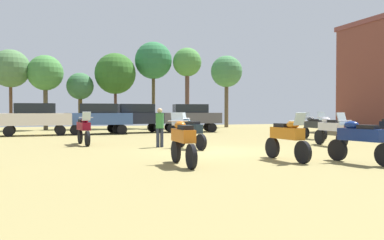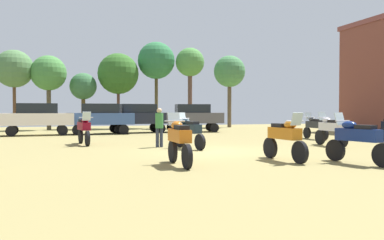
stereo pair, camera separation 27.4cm
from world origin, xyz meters
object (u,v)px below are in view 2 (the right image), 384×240
object	(u,v)px
motorcycle_9	(357,139)
car_1	(100,116)
motorcycle_10	(315,126)
motorcycle_12	(189,131)
tree_5	(229,72)
tree_8	(14,69)
tree_9	(49,74)
car_3	(38,117)
motorcycle_4	(84,129)
person_1	(159,124)
tree_2	(118,74)
motorcycle_6	(285,137)
tree_1	(190,64)
tree_6	(156,61)
motorcycle_1	(179,140)
motorcycle_8	(330,129)
car_2	(137,116)
car_5	(192,116)
tree_3	(83,87)

from	to	relation	value
motorcycle_9	car_1	bearing A→B (deg)	96.70
motorcycle_10	motorcycle_12	size ratio (longest dim) A/B	1.03
tree_5	tree_8	world-z (taller)	tree_5
tree_9	car_3	bearing A→B (deg)	-93.03
motorcycle_4	person_1	bearing A→B (deg)	135.90
car_3	tree_2	xyz separation A→B (m)	(5.94, 7.71, 3.50)
tree_8	motorcycle_4	bearing A→B (deg)	-72.85
tree_5	tree_9	xyz separation A→B (m)	(-15.63, -0.34, -0.59)
car_3	tree_2	size ratio (longest dim) A/B	0.68
motorcycle_6	tree_1	size ratio (longest dim) A/B	0.32
person_1	tree_2	xyz separation A→B (m)	(0.40, 17.85, 3.70)
tree_6	motorcycle_1	bearing A→B (deg)	-100.57
motorcycle_4	tree_5	distance (m)	20.87
motorcycle_4	tree_2	distance (m)	16.54
tree_9	tree_1	bearing A→B (deg)	-0.62
tree_1	tree_9	bearing A→B (deg)	179.38
motorcycle_1	tree_8	size ratio (longest dim) A/B	0.34
car_1	tree_1	world-z (taller)	tree_1
motorcycle_12	tree_9	distance (m)	19.52
car_3	motorcycle_8	bearing A→B (deg)	-135.41
car_2	motorcycle_9	bearing A→B (deg)	-175.80
motorcycle_4	motorcycle_9	world-z (taller)	same
motorcycle_12	person_1	xyz separation A→B (m)	(-1.03, 0.99, 0.24)
motorcycle_4	car_1	xyz separation A→B (m)	(1.35, 8.15, 0.43)
tree_2	tree_6	distance (m)	3.59
motorcycle_8	person_1	world-z (taller)	person_1
motorcycle_9	tree_1	size ratio (longest dim) A/B	0.32
motorcycle_1	tree_5	xyz separation A→B (m)	(11.15, 23.18, 4.33)
car_5	tree_5	distance (m)	9.40
car_2	tree_2	size ratio (longest dim) A/B	0.70
motorcycle_6	motorcycle_9	distance (m)	2.09
car_5	person_1	distance (m)	12.04
car_1	car_5	world-z (taller)	same
motorcycle_10	tree_3	world-z (taller)	tree_3
tree_2	car_1	bearing A→B (deg)	-105.32
motorcycle_12	tree_5	world-z (taller)	tree_5
tree_9	tree_6	bearing A→B (deg)	6.13
motorcycle_1	tree_2	distance (m)	23.90
car_3	tree_6	xyz separation A→B (m)	(9.29, 7.96, 4.74)
motorcycle_6	tree_2	xyz separation A→B (m)	(-2.33, 23.52, 3.92)
car_2	tree_8	size ratio (longest dim) A/B	0.71
motorcycle_1	motorcycle_4	bearing A→B (deg)	105.79
car_2	tree_8	bearing A→B (deg)	46.82
motorcycle_12	motorcycle_9	bearing A→B (deg)	-75.07
motorcycle_8	motorcycle_12	xyz separation A→B (m)	(-6.29, 0.67, -0.01)
motorcycle_6	motorcycle_9	bearing A→B (deg)	137.89
tree_3	tree_6	distance (m)	6.70
tree_1	person_1	bearing A→B (deg)	-111.00
motorcycle_9	tree_8	bearing A→B (deg)	103.82
car_5	tree_3	xyz separation A→B (m)	(-7.38, 6.85, 2.34)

